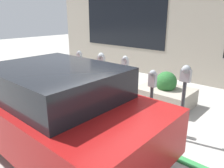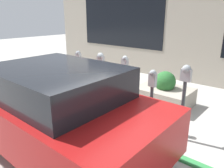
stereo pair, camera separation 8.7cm
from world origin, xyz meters
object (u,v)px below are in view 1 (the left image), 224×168
(parking_meter_fourth, at_px, (101,68))
(parking_meter_farthest, at_px, (80,66))
(parking_meter_second, at_px, (152,90))
(planter_box, at_px, (165,94))
(parking_meter_middle, at_px, (125,76))
(parked_car_front, at_px, (53,107))
(parking_meter_nearest, at_px, (184,89))

(parking_meter_fourth, distance_m, parking_meter_farthest, 0.79)
(parking_meter_second, relative_size, planter_box, 0.94)
(parking_meter_second, bearing_deg, planter_box, -73.81)
(parking_meter_second, bearing_deg, parking_meter_middle, -1.98)
(parking_meter_middle, distance_m, parking_meter_farthest, 1.56)
(parked_car_front, bearing_deg, planter_box, -99.59)
(parking_meter_second, height_order, parking_meter_fourth, parking_meter_fourth)
(planter_box, bearing_deg, parking_meter_nearest, 128.01)
(parking_meter_farthest, xyz_separation_m, parked_car_front, (-1.38, 1.80, -0.23))
(parking_meter_farthest, bearing_deg, parking_meter_second, 179.51)
(parking_meter_nearest, bearing_deg, planter_box, -51.99)
(parking_meter_fourth, distance_m, parked_car_front, 1.95)
(parking_meter_middle, relative_size, parking_meter_farthest, 1.04)
(parking_meter_second, xyz_separation_m, planter_box, (0.41, -1.40, -0.56))
(parking_meter_nearest, height_order, parked_car_front, parked_car_front)
(parking_meter_nearest, height_order, parking_meter_farthest, parking_meter_nearest)
(parking_meter_second, height_order, parked_car_front, parked_car_front)
(parking_meter_middle, bearing_deg, parked_car_front, 84.04)
(parking_meter_fourth, xyz_separation_m, parking_meter_farthest, (0.79, 0.04, -0.04))
(parking_meter_second, distance_m, parking_meter_fourth, 1.53)
(parking_meter_fourth, bearing_deg, parking_meter_second, 177.82)
(parking_meter_nearest, xyz_separation_m, parking_meter_fourth, (2.19, -0.05, 0.03))
(parking_meter_nearest, bearing_deg, parked_car_front, 48.14)
(parking_meter_second, relative_size, parking_meter_middle, 0.87)
(parking_meter_fourth, distance_m, planter_box, 1.91)
(parking_meter_nearest, xyz_separation_m, planter_box, (1.08, -1.39, -0.75))
(parking_meter_nearest, distance_m, parking_meter_fourth, 2.20)
(parking_meter_nearest, height_order, parking_meter_second, parking_meter_nearest)
(parking_meter_second, distance_m, planter_box, 1.56)
(parking_meter_farthest, bearing_deg, parking_meter_nearest, 179.81)
(parking_meter_farthest, bearing_deg, planter_box, -144.00)
(parking_meter_nearest, bearing_deg, parking_meter_second, 0.81)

